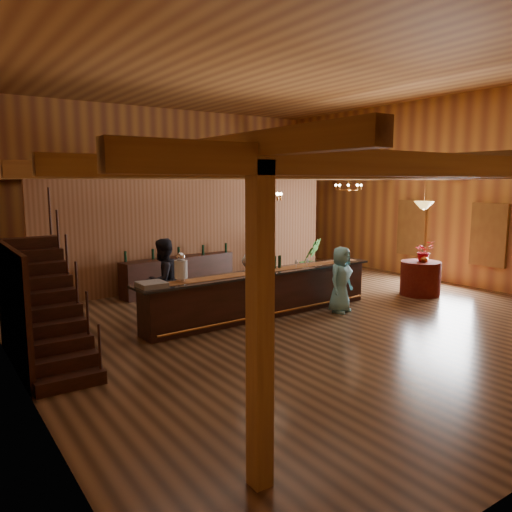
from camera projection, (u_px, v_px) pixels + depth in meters
floor at (283, 308)px, 12.00m from camera, size 14.00×14.00×0.00m
ceiling at (285, 69)px, 11.19m from camera, size 14.00×14.00×0.00m
wall_back at (161, 189)px, 17.30m from camera, size 12.00×0.10×5.50m
wall_right at (442, 190)px, 14.95m from camera, size 0.10×14.00×5.50m
beam_grid at (271, 172)px, 11.93m from camera, size 11.90×13.90×0.39m
support_posts at (297, 244)px, 11.35m from camera, size 9.20×10.20×3.20m
partition_wall at (195, 233)px, 14.35m from camera, size 9.00×0.18×3.10m
window_right_front at (489, 235)px, 13.79m from camera, size 0.12×1.05×1.75m
window_right_back at (412, 228)px, 15.91m from camera, size 0.12×1.05×1.75m
staircase at (47, 305)px, 8.20m from camera, size 1.00×2.80×2.00m
backroom_boxes at (173, 259)px, 16.24m from camera, size 4.10×0.60×1.10m
tasting_bar at (264, 293)px, 11.22m from camera, size 6.14×1.06×1.03m
beverage_dispenser at (181, 268)px, 9.91m from camera, size 0.26×0.26×0.60m
glass_rack_tray at (152, 285)px, 9.46m from camera, size 0.50×0.50×0.10m
raffle_drum at (344, 254)px, 12.58m from camera, size 0.34×0.24×0.30m
bar_bottle_0 at (259, 264)px, 11.18m from camera, size 0.07×0.07×0.30m
bar_bottle_1 at (265, 264)px, 11.28m from camera, size 0.07×0.07×0.30m
bar_bottle_2 at (275, 262)px, 11.45m from camera, size 0.07×0.07×0.30m
bar_bottle_3 at (280, 262)px, 11.54m from camera, size 0.07×0.07×0.30m
backbar_shelf at (179, 274)px, 13.76m from camera, size 3.46×1.04×0.96m
round_table at (420, 278)px, 13.32m from camera, size 1.04×1.04×0.90m
chandelier_left at (264, 196)px, 11.28m from camera, size 0.80×0.80×0.68m
chandelier_right at (348, 187)px, 15.39m from camera, size 0.80×0.80×0.51m
pendant_lamp at (424, 205)px, 13.03m from camera, size 0.52×0.52×0.90m
bartender at (252, 271)px, 12.00m from camera, size 0.69×0.50×1.76m
staff_second at (163, 281)px, 10.69m from camera, size 1.08×0.98×1.81m
guest at (341, 279)px, 11.51m from camera, size 0.85×0.67×1.54m
floor_plant at (310, 259)px, 15.22m from camera, size 0.77×0.64×1.31m
table_flowers at (424, 251)px, 13.25m from camera, size 0.59×0.55×0.55m
table_vase at (425, 256)px, 13.13m from camera, size 0.21×0.21×0.32m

